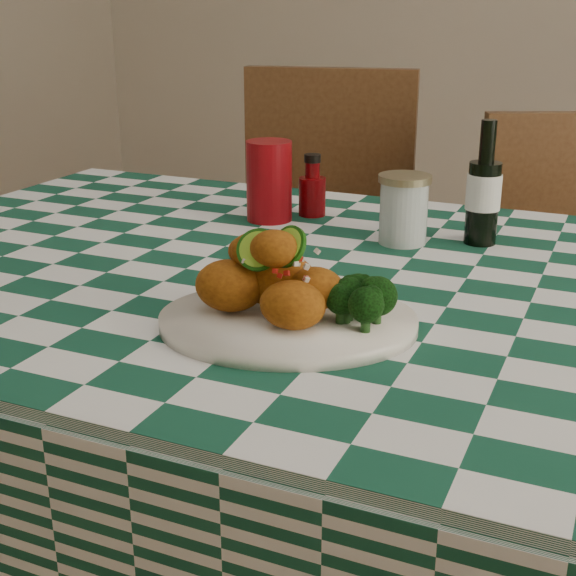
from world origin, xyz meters
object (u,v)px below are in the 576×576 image
at_px(red_tumbler, 269,181).
at_px(mason_jar, 404,209).
at_px(beer_bottle, 484,183).
at_px(dining_table, 320,492).
at_px(wooden_chair_left, 312,275).
at_px(ketchup_bottle, 312,185).
at_px(plate, 288,322).
at_px(fried_chicken_pile, 278,273).

relative_size(red_tumbler, mason_jar, 1.27).
relative_size(mason_jar, beer_bottle, 0.56).
height_order(dining_table, wooden_chair_left, wooden_chair_left).
height_order(red_tumbler, wooden_chair_left, wooden_chair_left).
distance_m(ketchup_bottle, mason_jar, 0.24).
xyz_separation_m(ketchup_bottle, mason_jar, (0.21, -0.11, -0.00)).
height_order(ketchup_bottle, beer_bottle, beer_bottle).
xyz_separation_m(plate, red_tumbler, (-0.25, 0.47, 0.07)).
relative_size(beer_bottle, wooden_chair_left, 0.21).
xyz_separation_m(dining_table, red_tumbler, (-0.21, 0.25, 0.47)).
bearing_deg(fried_chicken_pile, red_tumbler, 116.25).
bearing_deg(mason_jar, ketchup_bottle, 152.34).
xyz_separation_m(fried_chicken_pile, red_tumbler, (-0.23, 0.47, 0.00)).
bearing_deg(beer_bottle, mason_jar, -156.84).
bearing_deg(ketchup_bottle, wooden_chair_left, 111.73).
height_order(dining_table, ketchup_bottle, ketchup_bottle).
bearing_deg(plate, beer_bottle, 72.78).
height_order(plate, red_tumbler, red_tumbler).
bearing_deg(wooden_chair_left, fried_chicken_pile, -80.61).
distance_m(dining_table, ketchup_bottle, 0.57).
height_order(dining_table, beer_bottle, beer_bottle).
bearing_deg(beer_bottle, fried_chicken_pile, -108.64).
bearing_deg(dining_table, fried_chicken_pile, -83.76).
relative_size(dining_table, mason_jar, 14.04).
distance_m(plate, red_tumbler, 0.54).
relative_size(plate, red_tumbler, 2.20).
bearing_deg(fried_chicken_pile, mason_jar, 84.70).
bearing_deg(ketchup_bottle, red_tumbler, -132.95).
bearing_deg(fried_chicken_pile, wooden_chair_left, 109.54).
height_order(ketchup_bottle, wooden_chair_left, wooden_chair_left).
xyz_separation_m(fried_chicken_pile, mason_jar, (0.04, 0.43, -0.01)).
xyz_separation_m(fried_chicken_pile, ketchup_bottle, (-0.17, 0.54, -0.01)).
bearing_deg(mason_jar, dining_table, -107.15).
relative_size(dining_table, beer_bottle, 7.92).
bearing_deg(mason_jar, beer_bottle, 23.16).
height_order(plate, fried_chicken_pile, fried_chicken_pile).
distance_m(mason_jar, wooden_chair_left, 0.74).
xyz_separation_m(fried_chicken_pile, beer_bottle, (0.16, 0.48, 0.03)).
height_order(fried_chicken_pile, mason_jar, fried_chicken_pile).
distance_m(ketchup_bottle, beer_bottle, 0.34).
distance_m(mason_jar, beer_bottle, 0.14).
bearing_deg(dining_table, beer_bottle, 54.31).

